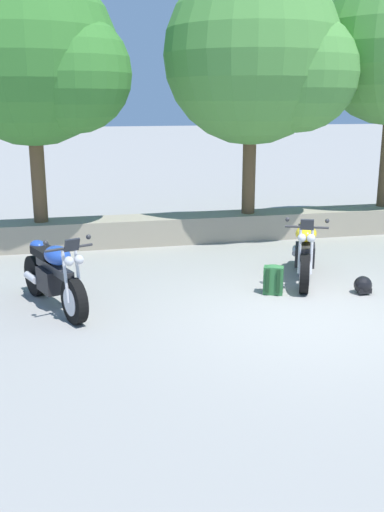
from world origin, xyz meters
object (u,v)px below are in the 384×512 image
at_px(motorcycle_yellow_centre, 305,251).
at_px(leafy_tree_mid_left, 262,59).
at_px(leafy_tree_far_left, 39,59).
at_px(motorcycle_blue_near_left, 54,276).
at_px(rider_helmet, 363,285).
at_px(rider_backpack, 273,279).

xyz_separation_m(motorcycle_yellow_centre, leafy_tree_mid_left, (0.20, 2.99, 3.22)).
height_order(leafy_tree_far_left, leafy_tree_mid_left, leafy_tree_mid_left).
height_order(motorcycle_blue_near_left, leafy_tree_far_left, leafy_tree_far_left).
relative_size(motorcycle_yellow_centre, rider_helmet, 6.98).
relative_size(motorcycle_blue_near_left, rider_backpack, 4.20).
relative_size(motorcycle_blue_near_left, rider_helmet, 7.05).
distance_m(rider_backpack, leafy_tree_mid_left, 5.08).
bearing_deg(leafy_tree_far_left, rider_backpack, -46.96).
bearing_deg(motorcycle_yellow_centre, leafy_tree_far_left, 143.77).
bearing_deg(leafy_tree_mid_left, motorcycle_blue_near_left, -140.57).
height_order(motorcycle_blue_near_left, rider_backpack, motorcycle_blue_near_left).
height_order(rider_backpack, leafy_tree_mid_left, leafy_tree_mid_left).
relative_size(rider_backpack, leafy_tree_far_left, 0.10).
distance_m(rider_helmet, leafy_tree_mid_left, 5.30).
xyz_separation_m(motorcycle_yellow_centre, leafy_tree_far_left, (-4.15, 3.04, 3.15)).
distance_m(motorcycle_yellow_centre, rider_helmet, 1.13).
relative_size(motorcycle_blue_near_left, leafy_tree_mid_left, 0.39).
distance_m(motorcycle_blue_near_left, leafy_tree_mid_left, 6.38).
relative_size(rider_helmet, leafy_tree_far_left, 0.06).
bearing_deg(motorcycle_blue_near_left, leafy_tree_mid_left, 39.43).
bearing_deg(leafy_tree_far_left, leafy_tree_mid_left, -0.59).
height_order(motorcycle_yellow_centre, leafy_tree_mid_left, leafy_tree_mid_left).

